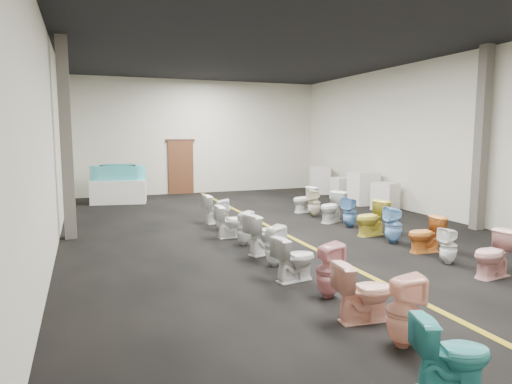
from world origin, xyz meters
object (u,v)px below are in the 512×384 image
toilet_right_10 (314,203)px  toilet_left_4 (294,258)px  toilet_right_6 (394,225)px  toilet_right_8 (350,212)px  toilet_left_5 (274,246)px  appliance_crate_a (385,196)px  toilet_right_3 (494,254)px  appliance_crate_c (343,188)px  toilet_right_7 (371,218)px  toilet_left_6 (265,234)px  toilet_left_1 (404,311)px  toilet_right_4 (448,246)px  toilet_left_3 (328,270)px  toilet_left_0 (452,354)px  appliance_crate_d (320,180)px  toilet_left_8 (231,221)px  toilet_left_2 (364,292)px  display_table (119,191)px  appliance_crate_b (363,188)px  toilet_right_5 (425,234)px  toilet_left_7 (244,228)px  bathtub (118,172)px  toilet_right_9 (332,207)px  toilet_left_10 (218,209)px  toilet_left_9 (222,214)px  toilet_right_11 (304,200)px

toilet_right_10 → toilet_left_4: bearing=-23.5°
toilet_right_6 → toilet_right_8: toilet_right_6 is taller
toilet_left_5 → toilet_right_8: toilet_right_8 is taller
appliance_crate_a → toilet_right_3: bearing=-111.7°
appliance_crate_c → toilet_right_7: size_ratio=0.96×
toilet_left_6 → toilet_right_8: size_ratio=1.05×
toilet_left_1 → toilet_right_4: (2.92, 2.41, -0.08)m
toilet_left_3 → toilet_right_7: 4.42m
toilet_left_0 → appliance_crate_d: bearing=-5.9°
toilet_left_8 → toilet_right_7: bearing=-108.6°
toilet_left_2 → toilet_right_6: toilet_right_6 is taller
toilet_left_0 → toilet_left_2: bearing=12.5°
display_table → toilet_left_3: 10.86m
appliance_crate_b → toilet_right_6: 5.60m
appliance_crate_b → toilet_right_5: appliance_crate_b is taller
toilet_right_4 → toilet_right_3: bearing=4.3°
toilet_left_0 → toilet_left_6: size_ratio=0.88×
toilet_left_5 → toilet_left_7: size_ratio=1.01×
toilet_right_7 → toilet_left_2: bearing=-45.5°
appliance_crate_d → toilet_right_5: size_ratio=1.47×
display_table → appliance_crate_c: display_table is taller
bathtub → toilet_right_5: (5.28, -9.08, -0.70)m
bathtub → toilet_left_3: (2.17, -10.64, -0.66)m
bathtub → toilet_right_8: 8.28m
toilet_right_10 → toilet_right_3: bearing=8.8°
toilet_right_9 → toilet_left_3: bearing=-55.5°
toilet_left_0 → toilet_right_7: toilet_right_7 is taller
toilet_left_10 → toilet_right_6: 4.63m
toilet_right_8 → toilet_left_7: bearing=-99.7°
toilet_left_2 → appliance_crate_d: bearing=-20.9°
toilet_left_3 → toilet_left_9: bearing=-1.2°
appliance_crate_d → toilet_right_4: (-2.62, -9.68, -0.20)m
toilet_left_10 → toilet_right_7: 4.02m
appliance_crate_a → toilet_right_5: bearing=-117.9°
toilet_left_2 → display_table: bearing=15.8°
toilet_left_7 → toilet_right_8: bearing=-88.8°
bathtub → toilet_left_5: 9.15m
appliance_crate_d → toilet_left_0: 14.16m
toilet_left_10 → toilet_right_11: bearing=-81.6°
bathtub → toilet_left_3: bathtub is taller
bathtub → toilet_left_7: bearing=-63.0°
toilet_left_1 → toilet_left_2: (-0.00, 0.77, -0.03)m
bathtub → toilet_right_5: 10.52m
toilet_left_3 → toilet_left_2: bearing=177.8°
toilet_right_7 → display_table: bearing=-154.7°
toilet_left_3 → toilet_left_6: (0.05, 2.60, 0.00)m
appliance_crate_c → toilet_left_3: toilet_left_3 is taller
toilet_left_1 → toilet_right_10: toilet_left_1 is taller
appliance_crate_a → toilet_right_7: (-2.56, -2.93, -0.01)m
bathtub → toilet_left_1: (2.17, -12.31, -0.65)m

